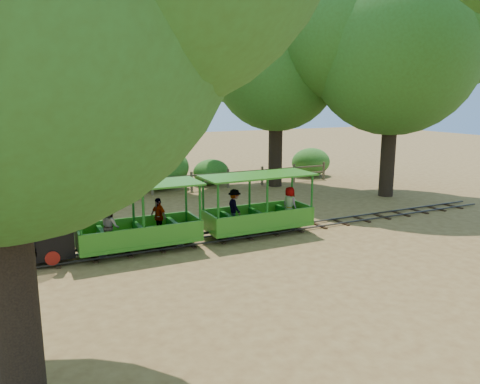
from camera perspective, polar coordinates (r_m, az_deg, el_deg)
name	(u,v)px	position (r m, az deg, el deg)	size (l,w,h in m)	color
ground	(245,236)	(15.96, 0.65, -5.41)	(90.00, 90.00, 0.00)	#9D7D43
track	(245,234)	(15.94, 0.65, -5.18)	(22.00, 1.00, 0.10)	#3F3D3A
locomotive	(16,204)	(14.00, -25.61, -1.33)	(2.88, 1.32, 3.22)	black
carriage_front	(137,226)	(14.51, -12.42, -4.10)	(3.83, 1.56, 1.99)	#317E1B
carriage_rear	(258,211)	(15.99, 2.17, -2.33)	(3.83, 1.56, 1.99)	#317E1B
oak_nc	(115,9)	(24.07, -15.05, 20.70)	(9.20, 8.09, 11.94)	#2D2116
oak_ne	(275,60)	(24.60, 4.32, 15.70)	(8.06, 7.10, 9.34)	#2D2116
oak_e	(393,40)	(23.15, 18.14, 17.15)	(9.62, 8.46, 10.58)	#2D2116
fence	(172,182)	(23.06, -8.26, 1.26)	(18.10, 0.10, 1.00)	brown
shrub_mid_w	(158,168)	(24.12, -9.95, 2.92)	(3.20, 2.46, 2.21)	#2D6B1E
shrub_mid_e	(211,172)	(25.12, -3.54, 2.45)	(1.98, 1.52, 1.37)	#2D6B1E
shrub_east	(311,162)	(28.14, 8.63, 3.63)	(2.42, 1.86, 1.67)	#2D6B1E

